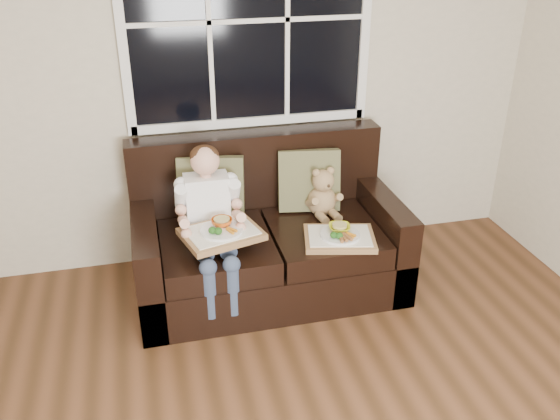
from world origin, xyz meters
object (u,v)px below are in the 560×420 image
object	(u,v)px
tray_left	(221,232)
tray_right	(339,237)
child	(210,210)
teddy_bear	(323,195)
loveseat	(267,242)

from	to	relation	value
tray_left	tray_right	bearing A→B (deg)	-20.18
child	tray_left	world-z (taller)	child
teddy_bear	tray_left	world-z (taller)	teddy_bear
tray_right	loveseat	bearing A→B (deg)	152.30
loveseat	tray_left	size ratio (longest dim) A/B	3.27
tray_left	teddy_bear	bearing A→B (deg)	8.25
child	tray_right	xyz separation A→B (m)	(0.76, -0.21, -0.17)
loveseat	tray_right	distance (m)	0.54
loveseat	teddy_bear	distance (m)	0.48
loveseat	child	distance (m)	0.52
teddy_bear	tray_right	world-z (taller)	teddy_bear
loveseat	tray_right	size ratio (longest dim) A/B	3.46
tray_right	child	bearing A→B (deg)	177.55
loveseat	tray_right	xyz separation A→B (m)	(0.39, -0.33, 0.17)
teddy_bear	tray_right	bearing A→B (deg)	-98.59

